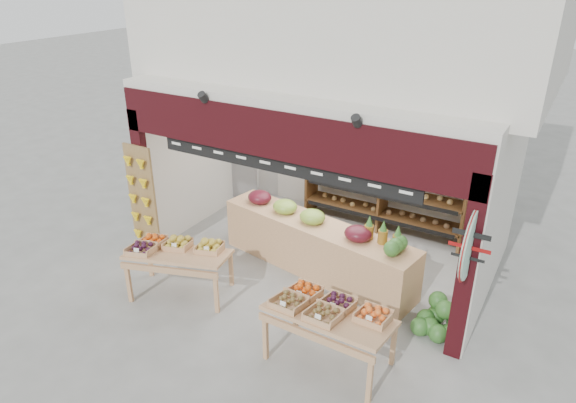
# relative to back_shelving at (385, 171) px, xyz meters

# --- Properties ---
(ground) EXTENTS (60.00, 60.00, 0.00)m
(ground) POSITION_rel_back_shelving_xyz_m (-0.58, -1.86, -1.23)
(ground) COLOR slate
(ground) RESTS_ON ground
(shop_structure) EXTENTS (6.36, 5.12, 5.40)m
(shop_structure) POSITION_rel_back_shelving_xyz_m (-0.58, -0.25, 2.69)
(shop_structure) COLOR beige
(shop_structure) RESTS_ON ground
(banana_board) EXTENTS (0.60, 0.15, 1.80)m
(banana_board) POSITION_rel_back_shelving_xyz_m (-3.31, -3.03, -0.11)
(banana_board) COLOR olive
(banana_board) RESTS_ON ground
(gift_sign) EXTENTS (0.04, 0.93, 0.92)m
(gift_sign) POSITION_rel_back_shelving_xyz_m (2.17, -3.00, 0.52)
(gift_sign) COLOR #AAD5BC
(gift_sign) RESTS_ON ground
(back_shelving) EXTENTS (3.18, 0.52, 1.95)m
(back_shelving) POSITION_rel_back_shelving_xyz_m (0.00, 0.00, 0.00)
(back_shelving) COLOR brown
(back_shelving) RESTS_ON ground
(refrigerator) EXTENTS (0.77, 0.77, 1.96)m
(refrigerator) POSITION_rel_back_shelving_xyz_m (-2.98, -0.04, -0.25)
(refrigerator) COLOR silver
(refrigerator) RESTS_ON ground
(cardboard_stack) EXTENTS (1.06, 0.76, 0.65)m
(cardboard_stack) POSITION_rel_back_shelving_xyz_m (-1.49, -1.58, -0.99)
(cardboard_stack) COLOR beige
(cardboard_stack) RESTS_ON ground
(mid_counter) EXTENTS (3.66, 1.31, 1.12)m
(mid_counter) POSITION_rel_back_shelving_xyz_m (-0.41, -2.00, -0.74)
(mid_counter) COLOR tan
(mid_counter) RESTS_ON ground
(display_table_left) EXTENTS (1.73, 1.31, 0.98)m
(display_table_left) POSITION_rel_back_shelving_xyz_m (-2.05, -3.65, -0.49)
(display_table_left) COLOR tan
(display_table_left) RESTS_ON ground
(display_table_right) EXTENTS (1.61, 0.91, 1.02)m
(display_table_right) POSITION_rel_back_shelving_xyz_m (0.71, -3.86, -0.44)
(display_table_right) COLOR tan
(display_table_right) RESTS_ON ground
(watermelon_pile) EXTENTS (0.73, 0.69, 0.52)m
(watermelon_pile) POSITION_rel_back_shelving_xyz_m (1.87, -2.55, -1.04)
(watermelon_pile) COLOR #1E4D19
(watermelon_pile) RESTS_ON ground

